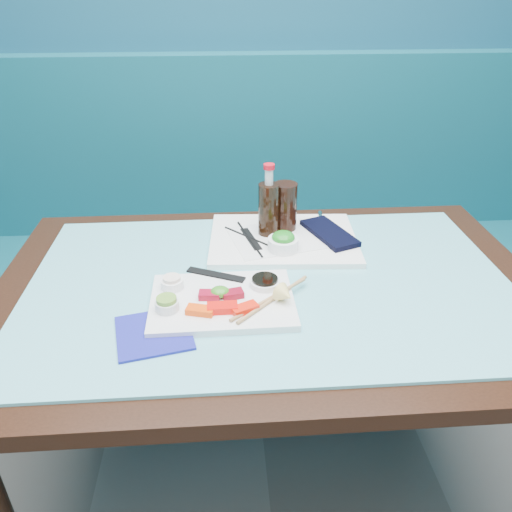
{
  "coord_description": "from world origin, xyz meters",
  "views": [
    {
      "loc": [
        -0.11,
        0.38,
        1.44
      ],
      "look_at": [
        -0.03,
        1.51,
        0.8
      ],
      "focal_mm": 35.0,
      "sensor_mm": 36.0,
      "label": 1
    }
  ],
  "objects": [
    {
      "name": "sashimi_plate",
      "position": [
        -0.12,
        1.36,
        0.77
      ],
      "size": [
        0.34,
        0.24,
        0.02
      ],
      "primitive_type": "cube",
      "rotation": [
        0.0,
        0.0,
        0.01
      ],
      "color": "white",
      "rests_on": "glass_top"
    },
    {
      "name": "ramekin_wasabi",
      "position": [
        -0.25,
        1.32,
        0.79
      ],
      "size": [
        0.07,
        0.07,
        0.02
      ],
      "primitive_type": "cylinder",
      "rotation": [
        0.0,
        0.0,
        0.25
      ],
      "color": "white",
      "rests_on": "sashimi_plate"
    },
    {
      "name": "wooden_chopstick_b",
      "position": [
        -0.0,
        1.34,
        0.78
      ],
      "size": [
        0.18,
        0.18,
        0.01
      ],
      "primitive_type": "cylinder",
      "rotation": [
        1.57,
        0.0,
        -0.79
      ],
      "color": "#A37B4C",
      "rests_on": "sashimi_plate"
    },
    {
      "name": "cola_bottle_neck",
      "position": [
        0.02,
        1.69,
        0.95
      ],
      "size": [
        0.03,
        0.03,
        0.05
      ],
      "primitive_type": "cylinder",
      "rotation": [
        0.0,
        0.0,
        0.38
      ],
      "color": "silver",
      "rests_on": "cola_bottle_body"
    },
    {
      "name": "black_chopstick_a",
      "position": [
        -0.04,
        1.65,
        0.78
      ],
      "size": [
        0.06,
        0.22,
        0.01
      ],
      "primitive_type": "cylinder",
      "rotation": [
        1.57,
        0.0,
        0.25
      ],
      "color": "black",
      "rests_on": "serving_tray"
    },
    {
      "name": "lemon_wedge",
      "position": [
        0.02,
        1.33,
        0.8
      ],
      "size": [
        0.06,
        0.06,
        0.05
      ],
      "primitive_type": "cone",
      "rotation": [
        1.57,
        0.0,
        0.63
      ],
      "color": "#FFDE78",
      "rests_on": "sashimi_plate"
    },
    {
      "name": "blue_napkin",
      "position": [
        -0.27,
        1.26,
        0.76
      ],
      "size": [
        0.19,
        0.19,
        0.01
      ],
      "primitive_type": "cube",
      "rotation": [
        0.0,
        0.0,
        0.22
      ],
      "color": "navy",
      "rests_on": "glass_top"
    },
    {
      "name": "tuna_left",
      "position": [
        -0.15,
        1.36,
        0.78
      ],
      "size": [
        0.05,
        0.03,
        0.02
      ],
      "primitive_type": "cube",
      "rotation": [
        0.0,
        0.0,
        -0.09
      ],
      "color": "maroon",
      "rests_on": "sashimi_plate"
    },
    {
      "name": "seaweed_garnish",
      "position": [
        -0.13,
        1.37,
        0.79
      ],
      "size": [
        0.05,
        0.04,
        0.02
      ],
      "primitive_type": "ellipsoid",
      "rotation": [
        0.0,
        0.0,
        -0.09
      ],
      "color": "#37851E",
      "rests_on": "sashimi_plate"
    },
    {
      "name": "chopstick_sleeve",
      "position": [
        -0.14,
        1.46,
        0.78
      ],
      "size": [
        0.15,
        0.09,
        0.0
      ],
      "primitive_type": "cube",
      "rotation": [
        0.0,
        0.0,
        -0.42
      ],
      "color": "black",
      "rests_on": "sashimi_plate"
    },
    {
      "name": "seaweed_salad",
      "position": [
        0.05,
        1.59,
        0.81
      ],
      "size": [
        0.07,
        0.07,
        0.03
      ],
      "primitive_type": "ellipsoid",
      "rotation": [
        0.0,
        0.0,
        0.04
      ],
      "color": "#1C7D1D",
      "rests_on": "seaweed_bowl"
    },
    {
      "name": "seaweed_bowl",
      "position": [
        0.05,
        1.59,
        0.79
      ],
      "size": [
        0.1,
        0.1,
        0.03
      ],
      "primitive_type": "cylinder",
      "rotation": [
        0.0,
        0.0,
        -0.22
      ],
      "color": "white",
      "rests_on": "serving_tray"
    },
    {
      "name": "dining_table",
      "position": [
        0.0,
        1.45,
        0.67
      ],
      "size": [
        1.4,
        0.9,
        0.75
      ],
      "color": "black",
      "rests_on": "ground"
    },
    {
      "name": "ginger_fill",
      "position": [
        -0.24,
        1.41,
        0.8
      ],
      "size": [
        0.05,
        0.05,
        0.01
      ],
      "primitive_type": "cylinder",
      "rotation": [
        0.0,
        0.0,
        -0.14
      ],
      "color": "#F5DEC9",
      "rests_on": "ramekin_ginger"
    },
    {
      "name": "fork",
      "position": [
        0.19,
        1.77,
        0.78
      ],
      "size": [
        0.03,
        0.1,
        0.01
      ],
      "primitive_type": "cylinder",
      "rotation": [
        1.57,
        0.0,
        -0.15
      ],
      "color": "silver",
      "rests_on": "serving_tray"
    },
    {
      "name": "tray_sleeve",
      "position": [
        -0.04,
        1.65,
        0.78
      ],
      "size": [
        0.06,
        0.14,
        0.0
      ],
      "primitive_type": "cube",
      "rotation": [
        0.0,
        0.0,
        0.25
      ],
      "color": "black",
      "rests_on": "serving_tray"
    },
    {
      "name": "salmon_left",
      "position": [
        -0.17,
        1.3,
        0.78
      ],
      "size": [
        0.07,
        0.05,
        0.02
      ],
      "primitive_type": "cube",
      "rotation": [
        0.0,
        0.0,
        -0.27
      ],
      "color": "#FF480A",
      "rests_on": "sashimi_plate"
    },
    {
      "name": "tuna_right",
      "position": [
        -0.1,
        1.36,
        0.78
      ],
      "size": [
        0.05,
        0.04,
        0.02
      ],
      "primitive_type": "cube",
      "rotation": [
        0.0,
        0.0,
        0.22
      ],
      "color": "maroon",
      "rests_on": "sashimi_plate"
    },
    {
      "name": "black_chopstick_b",
      "position": [
        -0.03,
        1.65,
        0.78
      ],
      "size": [
        0.16,
        0.16,
        0.01
      ],
      "primitive_type": "cylinder",
      "rotation": [
        1.57,
        0.0,
        0.76
      ],
      "color": "black",
      "rests_on": "serving_tray"
    },
    {
      "name": "ramekin_ginger",
      "position": [
        -0.24,
        1.41,
        0.79
      ],
      "size": [
        0.06,
        0.06,
        0.02
      ],
      "primitive_type": "cylinder",
      "rotation": [
        0.0,
        0.0,
        0.1
      ],
      "color": "white",
      "rests_on": "sashimi_plate"
    },
    {
      "name": "wasabi_fill",
      "position": [
        -0.25,
        1.32,
        0.8
      ],
      "size": [
        0.06,
        0.06,
        0.01
      ],
      "primitive_type": "cylinder",
      "rotation": [
        0.0,
        0.0,
        -0.25
      ],
      "color": "olive",
      "rests_on": "ramekin_wasabi"
    },
    {
      "name": "cola_bottle_body",
      "position": [
        0.02,
        1.69,
        0.84
      ],
      "size": [
        0.08,
        0.08,
        0.17
      ],
      "primitive_type": "cylinder",
      "rotation": [
        0.0,
        0.0,
        0.43
      ],
      "color": "black",
      "rests_on": "glass_top"
    },
    {
      "name": "serving_tray",
      "position": [
        0.06,
        1.66,
        0.77
      ],
      "size": [
        0.44,
        0.34,
        0.02
      ],
      "primitive_type": "cube",
      "rotation": [
        0.0,
        0.0,
        -0.06
      ],
      "color": "white",
      "rests_on": "glass_top"
    },
    {
      "name": "glass_top",
      "position": [
        0.0,
        1.45,
        0.75
      ],
      "size": [
        1.22,
        0.76,
        0.01
      ],
      "primitive_type": "cube",
      "color": "#63BCC6",
      "rests_on": "dining_table"
    },
    {
      "name": "cola_bottle_cap",
      "position": [
        0.02,
        1.69,
        0.98
      ],
      "size": [
        0.03,
        0.03,
        0.01
      ],
      "primitive_type": "cylinder",
      "rotation": [
        0.0,
        0.0,
        -0.06
      ],
      "color": "red",
      "rests_on": "cola_bottle_neck"
    },
    {
      "name": "cola_glass",
      "position": [
        0.07,
        1.72,
        0.85
      ],
      "size": [
        0.09,
        0.09,
        0.14
      ],
      "primitive_type": "cylinder",
      "rotation": [
        0.0,
        0.0,
        0.29
      ],
      "color": "black",
      "rests_on": "serving_tray"
    },
    {
      "name": "wooden_chopstick_a",
      "position": [
        -0.01,
        1.34,
        0.78
      ],
      "size": [
        0.19,
        0.16,
        0.01
      ],
      "primitive_type": "cylinder",
      "rotation": [
        1.57,
        0.0,
        -0.88
      ],
      "color": "#A57A4D",
      "rests_on": "sashimi_plate"
    },
    {
      "name": "salmon_right",
      "position": [
        -0.07,
        1.3,
        0.78
      ],
      "size": [
        0.07,
        0.05,
        0.01
      ],
      "primitive_type": "cube",
      "rotation": [
        0.0,
        0.0,
        0.46
      ],
      "color": "#FF200A",
      "rests_on": "sashimi_plate"
    },
    {
      "name": "soy_dish",
      "position": [
        -0.02,
        1.41,
        0.78
      ],
      "size": [
        0.07,
        0.07,
        0.01
      ],
      "primitive_type": "cylinder",
      "rotation": [
        0.0,
        0.0,
        0.0
      ],
      "color": "white",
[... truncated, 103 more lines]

